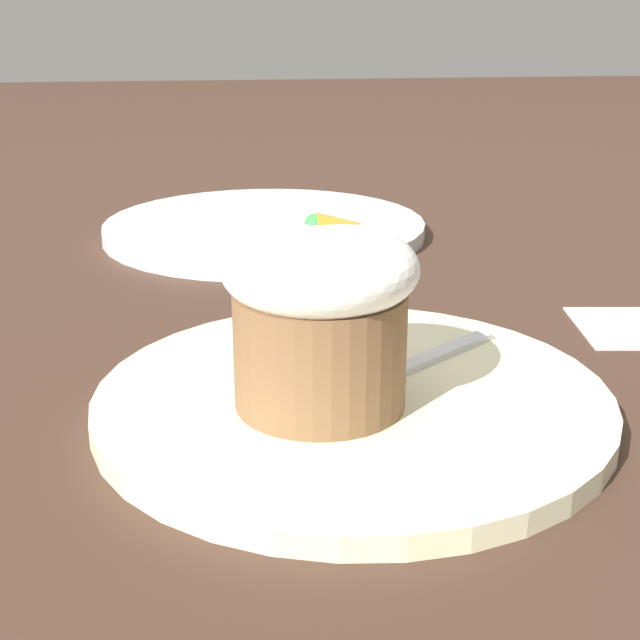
# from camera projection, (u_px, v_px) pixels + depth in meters

# --- Properties ---
(ground_plane) EXTENTS (4.00, 4.00, 0.00)m
(ground_plane) POSITION_uv_depth(u_px,v_px,m) (352.00, 411.00, 0.46)
(ground_plane) COLOR #3D281E
(dessert_plate) EXTENTS (0.27, 0.27, 0.01)m
(dessert_plate) POSITION_uv_depth(u_px,v_px,m) (353.00, 401.00, 0.46)
(dessert_plate) COLOR beige
(dessert_plate) RESTS_ON ground_plane
(carrot_cake) EXTENTS (0.09, 0.09, 0.10)m
(carrot_cake) POSITION_uv_depth(u_px,v_px,m) (320.00, 310.00, 0.43)
(carrot_cake) COLOR brown
(carrot_cake) RESTS_ON dessert_plate
(spoon) EXTENTS (0.11, 0.09, 0.01)m
(spoon) POSITION_uv_depth(u_px,v_px,m) (394.00, 371.00, 0.48)
(spoon) COLOR silver
(spoon) RESTS_ON dessert_plate
(side_plate) EXTENTS (0.29, 0.29, 0.01)m
(side_plate) POSITION_uv_depth(u_px,v_px,m) (265.00, 228.00, 0.81)
(side_plate) COLOR silver
(side_plate) RESTS_ON ground_plane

